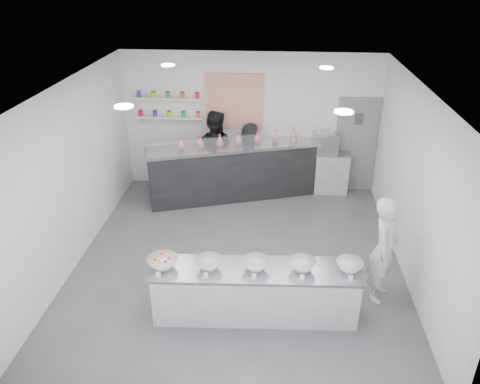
% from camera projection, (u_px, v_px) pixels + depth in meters
% --- Properties ---
extents(floor, '(6.00, 6.00, 0.00)m').
position_uv_depth(floor, '(239.00, 259.00, 8.14)').
color(floor, '#515156').
rests_on(floor, ground).
extents(ceiling, '(6.00, 6.00, 0.00)m').
position_uv_depth(ceiling, '(239.00, 88.00, 6.79)').
color(ceiling, white).
rests_on(ceiling, floor).
extents(back_wall, '(5.50, 0.00, 5.50)m').
position_uv_depth(back_wall, '(250.00, 122.00, 10.14)').
color(back_wall, white).
rests_on(back_wall, floor).
extents(left_wall, '(0.00, 6.00, 6.00)m').
position_uv_depth(left_wall, '(72.00, 175.00, 7.67)').
color(left_wall, white).
rests_on(left_wall, floor).
extents(right_wall, '(0.00, 6.00, 6.00)m').
position_uv_depth(right_wall, '(415.00, 187.00, 7.26)').
color(right_wall, white).
rests_on(right_wall, floor).
extents(back_door, '(0.88, 0.04, 2.10)m').
position_uv_depth(back_door, '(356.00, 145.00, 10.14)').
color(back_door, gray).
rests_on(back_door, floor).
extents(pattern_panel, '(1.25, 0.03, 1.20)m').
position_uv_depth(pattern_panel, '(234.00, 102.00, 9.94)').
color(pattern_panel, '#E74834').
rests_on(pattern_panel, back_wall).
extents(jar_shelf_lower, '(1.45, 0.22, 0.04)m').
position_uv_depth(jar_shelf_lower, '(170.00, 117.00, 10.13)').
color(jar_shelf_lower, silver).
rests_on(jar_shelf_lower, back_wall).
extents(jar_shelf_upper, '(1.45, 0.22, 0.04)m').
position_uv_depth(jar_shelf_upper, '(168.00, 98.00, 9.94)').
color(jar_shelf_upper, silver).
rests_on(jar_shelf_upper, back_wall).
extents(preserve_jars, '(1.45, 0.10, 0.56)m').
position_uv_depth(preserve_jars, '(169.00, 105.00, 9.99)').
color(preserve_jars, '#FE0047').
rests_on(preserve_jars, jar_shelf_lower).
extents(downlight_0, '(0.24, 0.24, 0.02)m').
position_uv_depth(downlight_0, '(124.00, 106.00, 6.01)').
color(downlight_0, white).
rests_on(downlight_0, ceiling).
extents(downlight_1, '(0.24, 0.24, 0.02)m').
position_uv_depth(downlight_1, '(344.00, 112.00, 5.81)').
color(downlight_1, white).
rests_on(downlight_1, ceiling).
extents(downlight_2, '(0.24, 0.24, 0.02)m').
position_uv_depth(downlight_2, '(168.00, 65.00, 8.33)').
color(downlight_2, white).
rests_on(downlight_2, ceiling).
extents(downlight_3, '(0.24, 0.24, 0.02)m').
position_uv_depth(downlight_3, '(327.00, 68.00, 8.12)').
color(downlight_3, white).
rests_on(downlight_3, ceiling).
extents(prep_counter, '(2.99, 0.82, 0.81)m').
position_uv_depth(prep_counter, '(255.00, 292.00, 6.70)').
color(prep_counter, '#A2A29D').
rests_on(prep_counter, floor).
extents(back_bar, '(3.89, 1.87, 1.20)m').
position_uv_depth(back_bar, '(239.00, 171.00, 10.02)').
color(back_bar, black).
rests_on(back_bar, floor).
extents(sneeze_guard, '(3.62, 1.19, 0.33)m').
position_uv_depth(sneeze_guard, '(242.00, 143.00, 9.38)').
color(sneeze_guard, white).
rests_on(sneeze_guard, back_bar).
extents(espresso_ledge, '(1.25, 0.40, 0.93)m').
position_uv_depth(espresso_ledge, '(319.00, 172.00, 10.29)').
color(espresso_ledge, '#A2A29D').
rests_on(espresso_ledge, floor).
extents(espresso_machine, '(0.56, 0.38, 0.42)m').
position_uv_depth(espresso_machine, '(325.00, 143.00, 9.98)').
color(espresso_machine, '#93969E').
rests_on(espresso_machine, espresso_ledge).
extents(cup_stacks, '(0.24, 0.24, 0.35)m').
position_uv_depth(cup_stacks, '(296.00, 144.00, 10.05)').
color(cup_stacks, tan).
rests_on(cup_stacks, espresso_ledge).
extents(prep_bowls, '(3.00, 0.63, 0.15)m').
position_uv_depth(prep_bowls, '(256.00, 264.00, 6.48)').
color(prep_bowls, white).
rests_on(prep_bowls, prep_counter).
extents(label_cards, '(2.66, 0.04, 0.07)m').
position_uv_depth(label_cards, '(251.00, 290.00, 6.05)').
color(label_cards, white).
rests_on(label_cards, prep_counter).
extents(cookie_bags, '(2.47, 0.94, 0.27)m').
position_uv_depth(cookie_bags, '(239.00, 139.00, 9.69)').
color(cookie_bags, '#D466B6').
rests_on(cookie_bags, back_bar).
extents(woman_prep, '(0.59, 0.72, 1.69)m').
position_uv_depth(woman_prep, '(384.00, 250.00, 6.88)').
color(woman_prep, silver).
rests_on(woman_prep, floor).
extents(staff_left, '(1.04, 0.89, 1.85)m').
position_uv_depth(staff_left, '(215.00, 152.00, 10.13)').
color(staff_left, black).
rests_on(staff_left, floor).
extents(staff_right, '(0.79, 0.54, 1.58)m').
position_uv_depth(staff_right, '(250.00, 159.00, 10.14)').
color(staff_right, black).
rests_on(staff_right, floor).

